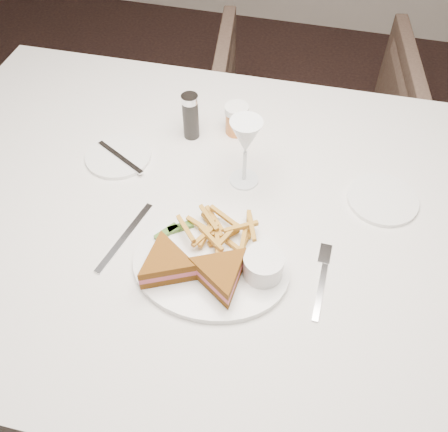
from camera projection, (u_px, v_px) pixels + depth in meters
The scene contains 3 objects.
table at pixel (228, 301), 1.39m from camera, with size 1.59×1.06×0.75m, color silver.
chair_far at pixel (307, 122), 1.92m from camera, with size 0.71×0.66×0.73m, color #4A382E.
table_setting at pixel (219, 222), 1.05m from camera, with size 0.80×0.62×0.18m.
Camera 1 is at (-0.11, -0.46, 1.59)m, focal length 40.00 mm.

